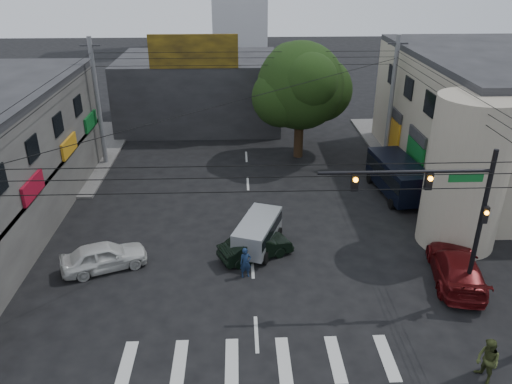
{
  "coord_description": "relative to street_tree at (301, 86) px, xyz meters",
  "views": [
    {
      "loc": [
        -0.62,
        -18.97,
        14.06
      ],
      "look_at": [
        0.25,
        4.0,
        3.15
      ],
      "focal_mm": 35.0,
      "sensor_mm": 36.0,
      "label": 1
    }
  ],
  "objects": [
    {
      "name": "maroon_sedan",
      "position": [
        5.6,
        -16.59,
        -4.71
      ],
      "size": [
        4.11,
        6.03,
        1.52
      ],
      "primitive_type": "imported",
      "rotation": [
        0.0,
        0.0,
        2.95
      ],
      "color": "#4E0B0D",
      "rests_on": "ground"
    },
    {
      "name": "white_compact",
      "position": [
        -11.31,
        -14.92,
        -4.77
      ],
      "size": [
        4.46,
        5.25,
        1.4
      ],
      "primitive_type": "imported",
      "rotation": [
        0.0,
        0.0,
        1.95
      ],
      "color": "silver",
      "rests_on": "ground"
    },
    {
      "name": "street_tree",
      "position": [
        0.0,
        0.0,
        0.0
      ],
      "size": [
        6.4,
        6.4,
        8.7
      ],
      "color": "black",
      "rests_on": "ground"
    },
    {
      "name": "traffic_officer",
      "position": [
        -4.36,
        -15.87,
        -4.7
      ],
      "size": [
        0.73,
        0.62,
        1.54
      ],
      "primitive_type": "imported",
      "rotation": [
        0.0,
        0.0,
        0.23
      ],
      "color": "#12223F",
      "rests_on": "ground"
    },
    {
      "name": "pedestrian_olive",
      "position": [
        4.2,
        -22.76,
        -4.56
      ],
      "size": [
        1.22,
        1.11,
        1.83
      ],
      "primitive_type": "imported",
      "rotation": [
        0.0,
        0.0,
        -1.32
      ],
      "color": "#353D1C",
      "rests_on": "ground"
    },
    {
      "name": "utility_pole_far_left",
      "position": [
        -14.5,
        -1.0,
        -0.87
      ],
      "size": [
        0.32,
        0.32,
        9.2
      ],
      "primitive_type": "cylinder",
      "color": "#59595B",
      "rests_on": "ground"
    },
    {
      "name": "sidewalk_far_left",
      "position": [
        -22.0,
        1.0,
        -5.4
      ],
      "size": [
        16.0,
        16.0,
        0.15
      ],
      "primitive_type": "cube",
      "color": "#514F4C",
      "rests_on": "ground"
    },
    {
      "name": "corner_column",
      "position": [
        7.0,
        -13.0,
        -1.47
      ],
      "size": [
        4.0,
        4.0,
        8.0
      ],
      "primitive_type": "cylinder",
      "color": "gray",
      "rests_on": "ground"
    },
    {
      "name": "dark_sedan",
      "position": [
        -3.82,
        -14.22,
        -4.84
      ],
      "size": [
        4.23,
        4.83,
        1.26
      ],
      "primitive_type": "imported",
      "rotation": [
        0.0,
        0.0,
        2.0
      ],
      "color": "black",
      "rests_on": "ground"
    },
    {
      "name": "billboard",
      "position": [
        -8.0,
        4.1,
        1.83
      ],
      "size": [
        7.0,
        0.3,
        2.6
      ],
      "primitive_type": "cube",
      "color": "olive",
      "rests_on": "building_far"
    },
    {
      "name": "ground",
      "position": [
        -4.0,
        -17.0,
        -5.47
      ],
      "size": [
        160.0,
        160.0,
        0.0
      ],
      "primitive_type": "plane",
      "color": "black",
      "rests_on": "ground"
    },
    {
      "name": "sidewalk_far_right",
      "position": [
        14.0,
        1.0,
        -5.4
      ],
      "size": [
        16.0,
        16.0,
        0.15
      ],
      "primitive_type": "cube",
      "color": "#514F4C",
      "rests_on": "ground"
    },
    {
      "name": "building_far",
      "position": [
        -8.0,
        9.0,
        -2.47
      ],
      "size": [
        14.0,
        10.0,
        6.0
      ],
      "primitive_type": "cube",
      "color": "#232326",
      "rests_on": "ground"
    },
    {
      "name": "silver_minivan",
      "position": [
        -3.67,
        -13.3,
        -4.64
      ],
      "size": [
        4.88,
        4.07,
        1.66
      ],
      "primitive_type": null,
      "rotation": [
        0.0,
        0.0,
        1.23
      ],
      "color": "gray",
      "rests_on": "ground"
    },
    {
      "name": "building_right",
      "position": [
        14.0,
        -4.0,
        -1.47
      ],
      "size": [
        14.0,
        18.0,
        8.0
      ],
      "primitive_type": "cube",
      "color": "gray",
      "rests_on": "ground"
    },
    {
      "name": "navy_van",
      "position": [
        5.58,
        -7.02,
        -4.34
      ],
      "size": [
        6.11,
        3.34,
        2.26
      ],
      "primitive_type": null,
      "rotation": [
        0.0,
        0.0,
        1.68
      ],
      "color": "black",
      "rests_on": "ground"
    },
    {
      "name": "utility_pole_far_right",
      "position": [
        6.5,
        -1.0,
        -0.87
      ],
      "size": [
        0.32,
        0.32,
        9.2
      ],
      "primitive_type": "cylinder",
      "color": "#59595B",
      "rests_on": "ground"
    },
    {
      "name": "traffic_gantry",
      "position": [
        3.82,
        -18.0,
        -0.64
      ],
      "size": [
        7.1,
        0.35,
        7.2
      ],
      "color": "black",
      "rests_on": "ground"
    }
  ]
}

